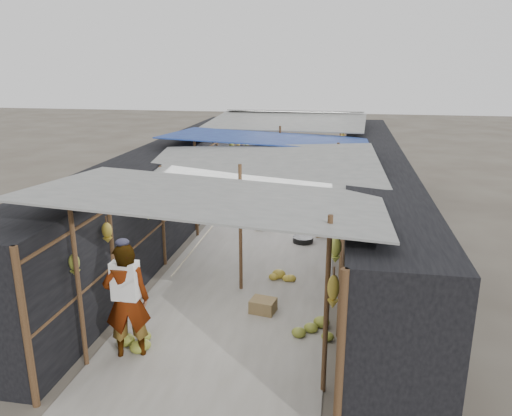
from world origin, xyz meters
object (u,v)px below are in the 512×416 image
Objects in this scene: crate_near at (263,306)px; shopper_blue at (284,178)px; vendor_elderly at (127,301)px; black_basin at (303,240)px; vendor_seated at (334,195)px.

crate_near is 7.45m from shopper_blue.
shopper_blue is (1.33, 9.13, -0.08)m from vendor_elderly.
black_basin is at bearing -94.52° from shopper_blue.
shopper_blue is at bearing 104.60° from crate_near.
black_basin is 3.75m from shopper_blue.
vendor_elderly is 1.10× the size of shopper_blue.
vendor_elderly is (-2.26, -5.58, 0.86)m from black_basin.
shopper_blue is (-0.51, 7.40, 0.73)m from crate_near.
crate_near is 7.25m from vendor_seated.
vendor_elderly is at bearing -38.53° from vendor_seated.
black_basin is 6.08m from vendor_elderly.
black_basin is (0.42, 3.85, -0.06)m from crate_near.
vendor_elderly is at bearing -126.23° from crate_near.
black_basin is 0.31× the size of shopper_blue.
shopper_blue reaches higher than black_basin.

